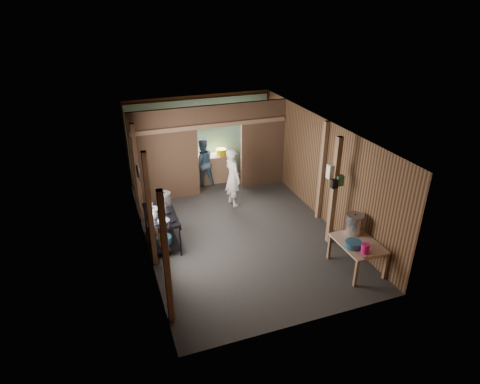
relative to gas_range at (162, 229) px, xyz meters
name	(u,v)px	position (x,y,z in m)	size (l,w,h in m)	color
floor	(237,228)	(1.88, 0.08, -0.40)	(4.50, 7.00, 0.00)	#2A2A2A
ceiling	(237,128)	(1.88, 0.08, 2.20)	(4.50, 7.00, 0.00)	#2E2C2A
wall_back	(200,137)	(1.88, 3.58, 0.90)	(4.50, 0.00, 2.60)	brown
wall_front	(308,264)	(1.88, -3.42, 0.90)	(4.50, 0.00, 2.60)	brown
wall_left	(141,195)	(-0.37, 0.08, 0.90)	(0.00, 7.00, 2.60)	brown
wall_right	(320,169)	(4.13, 0.08, 0.90)	(0.00, 7.00, 2.60)	brown
partition_left	(165,156)	(0.55, 2.28, 0.90)	(1.85, 0.10, 2.60)	brown
partition_right	(263,144)	(3.46, 2.28, 0.90)	(1.35, 0.10, 2.60)	brown
partition_header	(219,115)	(2.13, 2.28, 1.90)	(1.30, 0.10, 0.60)	brown
turquoise_panel	(200,139)	(1.88, 3.52, 0.85)	(4.40, 0.06, 2.50)	#87BFB7
back_counter	(215,168)	(2.18, 3.03, 0.02)	(1.20, 0.50, 0.85)	brown
wall_clock	(208,118)	(2.13, 3.48, 1.50)	(0.20, 0.20, 0.03)	silver
post_left_a	(166,260)	(-0.30, -2.52, 0.90)	(0.10, 0.12, 2.60)	brown
post_left_b	(150,211)	(-0.30, -0.72, 0.90)	(0.10, 0.12, 2.60)	brown
post_left_c	(138,174)	(-0.30, 1.28, 0.90)	(0.10, 0.12, 2.60)	brown
post_right	(322,172)	(4.06, -0.12, 0.90)	(0.10, 0.12, 2.60)	brown
post_free	(334,192)	(3.73, -1.22, 0.90)	(0.12, 0.12, 2.60)	brown
cross_beam	(211,126)	(1.88, 2.23, 1.65)	(4.40, 0.12, 0.12)	brown
pan_lid_big	(139,174)	(-0.33, 0.48, 1.25)	(0.34, 0.34, 0.03)	gray
pan_lid_small	(137,171)	(-0.33, 0.88, 1.15)	(0.30, 0.30, 0.03)	black
wall_shelf	(162,239)	(-0.27, -2.02, 1.00)	(0.14, 0.80, 0.03)	brown
jar_white	(164,243)	(-0.27, -2.27, 1.06)	(0.07, 0.07, 0.10)	silver
jar_yellow	(162,236)	(-0.27, -2.02, 1.06)	(0.08, 0.08, 0.10)	#B5A400
jar_green	(160,230)	(-0.27, -1.80, 1.06)	(0.06, 0.06, 0.10)	#326041
bag_white	(332,171)	(3.68, -1.14, 1.38)	(0.22, 0.15, 0.32)	silver
bag_green	(340,180)	(3.80, -1.28, 1.20)	(0.16, 0.12, 0.24)	#326041
bag_black	(334,184)	(3.66, -1.30, 1.15)	(0.14, 0.10, 0.20)	black
gas_range	(162,229)	(0.00, 0.00, 0.00)	(0.70, 1.36, 0.80)	black
prep_table	(357,255)	(3.71, -2.34, -0.08)	(0.79, 1.09, 0.64)	tan
stove_pot_large	(164,199)	(0.17, 0.41, 0.55)	(0.32, 0.32, 0.33)	silver
stove_pot_med	(153,213)	(-0.17, -0.09, 0.50)	(0.27, 0.27, 0.23)	silver
stove_saucepan	(150,205)	(-0.17, 0.42, 0.45)	(0.14, 0.14, 0.09)	silver
frying_pan	(164,221)	(0.00, -0.39, 0.42)	(0.28, 0.50, 0.07)	gray
blue_tub_front	(164,239)	(0.00, -0.19, -0.17)	(0.35, 0.35, 0.14)	#254E68
blue_tub_back	(160,229)	(0.00, 0.34, -0.18)	(0.32, 0.32, 0.13)	#254E68
stock_pot	(354,224)	(3.83, -1.95, 0.45)	(0.38, 0.38, 0.45)	silver
wash_basin	(353,244)	(3.51, -2.43, 0.30)	(0.34, 0.34, 0.13)	#254E68
pink_bucket	(365,249)	(3.61, -2.69, 0.34)	(0.16, 0.16, 0.20)	#C9156B
knife	(370,256)	(3.63, -2.84, 0.25)	(0.30, 0.04, 0.01)	silver
yellow_tub	(221,152)	(2.40, 3.03, 0.54)	(0.32, 0.32, 0.18)	#B5A400
red_cup	(203,155)	(1.83, 3.03, 0.52)	(0.12, 0.12, 0.14)	#D64B1B
cook	(233,177)	(2.20, 1.34, 0.41)	(0.59, 0.39, 1.63)	beige
worker_back	(202,162)	(1.76, 2.88, 0.33)	(0.71, 0.56, 1.47)	teal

